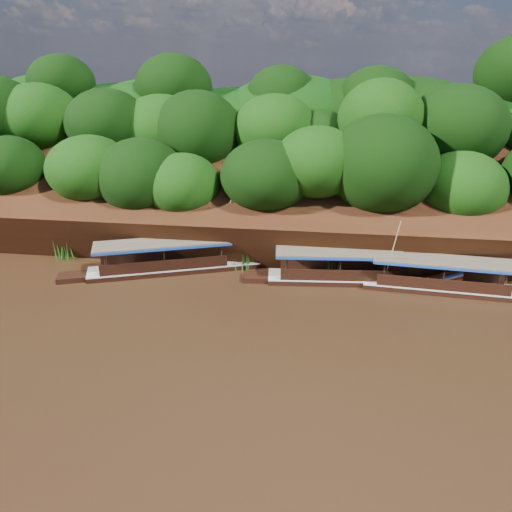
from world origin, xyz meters
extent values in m
plane|color=black|center=(0.00, 0.00, 0.00)|extent=(160.00, 160.00, 0.00)
cube|color=#31190B|center=(0.00, 16.00, 3.50)|extent=(120.00, 16.12, 13.64)
cube|color=#31190B|center=(0.00, 26.00, 0.00)|extent=(120.00, 24.00, 12.00)
ellipsoid|color=#133609|center=(-30.00, 22.00, 9.00)|extent=(20.00, 10.00, 8.00)
ellipsoid|color=#133609|center=(-6.00, 15.00, 3.50)|extent=(18.00, 8.00, 6.40)
ellipsoid|color=#133609|center=(0.00, 23.00, 9.20)|extent=(24.00, 11.00, 8.40)
cube|color=black|center=(9.34, 7.49, 0.00)|extent=(12.01, 2.96, 0.84)
cube|color=silver|center=(9.34, 7.49, 0.40)|extent=(12.01, 3.02, 0.09)
cube|color=brown|center=(8.60, 7.55, 2.24)|extent=(9.46, 3.07, 0.11)
cube|color=#1942A7|center=(8.60, 7.55, 2.13)|extent=(9.46, 3.07, 0.17)
cube|color=black|center=(2.30, 8.21, 0.00)|extent=(11.59, 3.16, 0.86)
cube|color=silver|center=(2.30, 8.21, 0.41)|extent=(11.60, 3.23, 0.10)
cube|color=black|center=(8.71, 8.81, 0.67)|extent=(2.85, 1.82, 1.61)
cube|color=#1942A7|center=(9.42, 8.88, 0.95)|extent=(1.56, 1.76, 0.59)
cube|color=red|center=(9.42, 8.88, 0.63)|extent=(1.56, 1.76, 0.59)
cube|color=brown|center=(1.59, 8.14, 2.30)|extent=(9.15, 3.24, 0.11)
cube|color=#1942A7|center=(1.59, 8.14, 2.18)|extent=(9.15, 3.24, 0.17)
cylinder|color=tan|center=(5.21, 7.91, 2.71)|extent=(0.62, 0.92, 4.46)
cube|color=black|center=(-10.61, 8.36, 0.00)|extent=(12.71, 6.61, 0.87)
cube|color=silver|center=(-10.61, 8.36, 0.42)|extent=(12.73, 6.67, 0.10)
cube|color=black|center=(-3.90, 10.96, 0.68)|extent=(3.38, 2.58, 1.72)
cube|color=#1942A7|center=(-3.16, 11.25, 0.97)|extent=(2.06, 2.12, 0.64)
cube|color=red|center=(-3.16, 11.25, 0.64)|extent=(2.06, 2.12, 0.64)
cube|color=brown|center=(-11.36, 8.07, 2.34)|extent=(10.23, 5.91, 0.12)
cube|color=#1942A7|center=(-11.36, 8.07, 2.22)|extent=(10.23, 5.91, 0.17)
cylinder|color=tan|center=(-6.93, 9.58, 2.88)|extent=(0.78, 1.50, 4.65)
cone|color=#1A5B16|center=(-19.95, 9.16, 0.87)|extent=(1.50, 1.50, 1.75)
cone|color=#1A5B16|center=(-13.33, 9.95, 0.92)|extent=(1.50, 1.50, 1.85)
cone|color=#1A5B16|center=(-5.51, 9.11, 0.71)|extent=(1.50, 1.50, 1.42)
cone|color=#1A5B16|center=(1.28, 9.23, 0.77)|extent=(1.50, 1.50, 1.53)
cone|color=#1A5B16|center=(6.41, 9.26, 1.11)|extent=(1.50, 1.50, 2.22)
cone|color=#1A5B16|center=(12.00, 9.75, 0.74)|extent=(1.50, 1.50, 1.47)
camera|label=1|loc=(0.41, -25.34, 14.84)|focal=35.00mm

